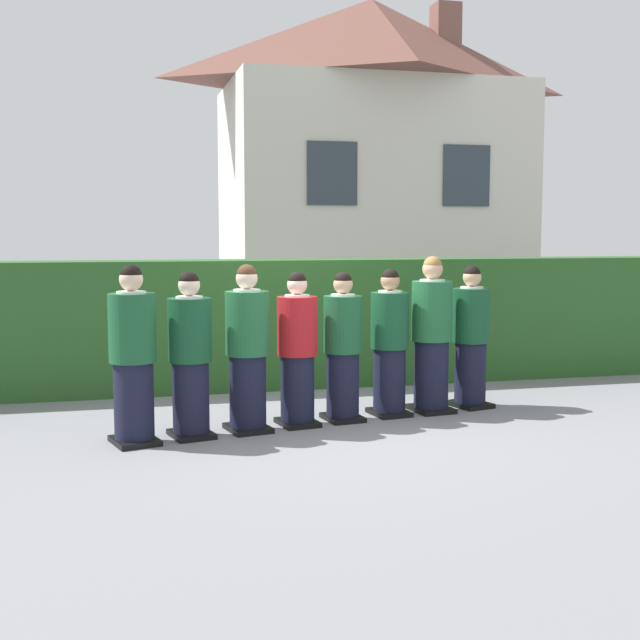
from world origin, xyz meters
TOP-DOWN VIEW (x-y plane):
  - ground_plane at (0.00, 0.00)m, footprint 60.00×60.00m
  - student_front_row_0 at (-1.85, -0.40)m, footprint 0.49×0.55m
  - student_front_row_1 at (-1.32, -0.28)m, footprint 0.46×0.54m
  - student_front_row_2 at (-0.76, -0.16)m, footprint 0.46×0.53m
  - student_in_red_blazer at (-0.24, -0.04)m, footprint 0.42×0.49m
  - student_front_row_4 at (0.26, 0.06)m, footprint 0.41×0.48m
  - student_front_row_5 at (0.80, 0.18)m, footprint 0.41×0.49m
  - student_front_row_6 at (1.30, 0.24)m, footprint 0.45×0.55m
  - student_front_row_7 at (1.81, 0.37)m, footprint 0.47×0.53m
  - hedge at (0.00, 2.10)m, footprint 10.94×0.70m
  - school_building_main at (3.02, 7.92)m, footprint 5.93×3.74m

SIDE VIEW (x-z plane):
  - ground_plane at x=0.00m, z-range 0.00..0.00m
  - student_front_row_4 at x=0.26m, z-range -0.04..1.49m
  - student_in_red_blazer at x=-0.24m, z-range -0.04..1.50m
  - student_front_row_5 at x=0.80m, z-range -0.04..1.51m
  - student_front_row_7 at x=1.81m, z-range -0.04..1.53m
  - student_front_row_1 at x=-1.32m, z-range -0.04..1.53m
  - student_front_row_2 at x=-0.76m, z-range -0.04..1.58m
  - student_front_row_0 at x=-1.85m, z-range -0.04..1.60m
  - hedge at x=0.00m, z-range 0.00..1.59m
  - student_front_row_6 at x=1.30m, z-range -0.04..1.64m
  - school_building_main at x=3.02m, z-range 0.08..6.51m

